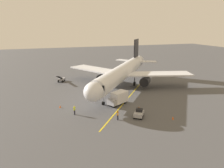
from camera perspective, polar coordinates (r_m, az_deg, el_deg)
ground_plane at (r=59.88m, az=2.56°, el=-0.26°), size 220.00×220.00×0.00m
apron_lead_in_line at (r=52.06m, az=5.00°, el=-2.65°), size 24.72×31.75×0.01m
airplane at (r=56.66m, az=2.72°, el=3.02°), size 31.74×34.36×11.50m
ground_crew_marshaller at (r=37.98m, az=1.49°, el=-7.99°), size 0.40×0.47×1.71m
ground_crew_wing_walker at (r=40.65m, az=-9.66°, el=-6.63°), size 0.44×0.47×1.71m
ground_crew_loader at (r=39.98m, az=6.93°, el=-6.89°), size 0.30×0.43×1.71m
belt_loader_near_nose at (r=64.89m, az=-12.92°, el=1.21°), size 2.95×4.67×2.32m
box_truck_portside at (r=44.90m, az=1.54°, el=-3.63°), size 4.96×4.00×2.62m
tug_starboard_side at (r=39.34m, az=6.95°, el=-7.56°), size 2.56×2.74×1.50m
safety_cone_nose_left at (r=44.75m, az=-13.27°, el=-5.62°), size 0.32×0.32×0.55m
safety_cone_nose_right at (r=39.82m, az=15.44°, el=-8.40°), size 0.32×0.32×0.55m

